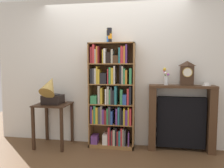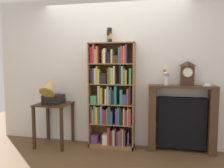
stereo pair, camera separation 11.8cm
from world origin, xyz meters
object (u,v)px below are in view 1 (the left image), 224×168
fireplace_mantel (181,119)px  mantel_clock (187,73)px  bookshelf (112,99)px  cup_stack (109,36)px  side_table_left (53,114)px  gramophone (51,91)px  teacup_with_saucer (206,84)px  flower_vase (166,77)px

fireplace_mantel → mantel_clock: (0.07, -0.02, 0.76)m
bookshelf → cup_stack: cup_stack is taller
side_table_left → gramophone: 0.42m
gramophone → teacup_with_saucer: gramophone is taller
gramophone → flower_vase: flower_vase is taller
bookshelf → cup_stack: (-0.05, 0.04, 1.07)m
gramophone → teacup_with_saucer: 2.56m
flower_vase → mantel_clock: bearing=-0.5°
cup_stack → gramophone: bearing=-166.5°
gramophone → bookshelf: bearing=10.8°
cup_stack → flower_vase: bearing=-0.8°
cup_stack → gramophone: (-0.97, -0.23, -0.94)m
cup_stack → side_table_left: cup_stack is taller
gramophone → fireplace_mantel: size_ratio=0.49×
fireplace_mantel → teacup_with_saucer: 0.69m
bookshelf → mantel_clock: (1.23, 0.02, 0.45)m
gramophone → mantel_clock: 2.27m
bookshelf → flower_vase: bearing=1.6°
mantel_clock → flower_vase: 0.33m
bookshelf → fireplace_mantel: (1.16, 0.05, -0.31)m
gramophone → fireplace_mantel: 2.23m
cup_stack → mantel_clock: bearing=-0.8°
bookshelf → gramophone: size_ratio=3.31×
side_table_left → teacup_with_saucer: (2.54, 0.15, 0.55)m
bookshelf → teacup_with_saucer: 1.55m
side_table_left → cup_stack: bearing=9.5°
side_table_left → gramophone: gramophone is taller
fireplace_mantel → mantel_clock: size_ratio=2.78×
side_table_left → teacup_with_saucer: bearing=3.3°
bookshelf → fireplace_mantel: bearing=2.2°
side_table_left → teacup_with_saucer: teacup_with_saucer is taller
cup_stack → teacup_with_saucer: bearing=-0.5°
cup_stack → gramophone: cup_stack is taller
cup_stack → fireplace_mantel: 1.83m
side_table_left → mantel_clock: mantel_clock is taller
fireplace_mantel → flower_vase: (-0.26, -0.02, 0.69)m
side_table_left → gramophone: bearing=-90.0°
bookshelf → teacup_with_saucer: bookshelf is taller
flower_vase → teacup_with_saucer: (0.63, -0.00, -0.11)m
fireplace_mantel → side_table_left: bearing=-175.6°
flower_vase → fireplace_mantel: bearing=4.4°
side_table_left → mantel_clock: size_ratio=1.90×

